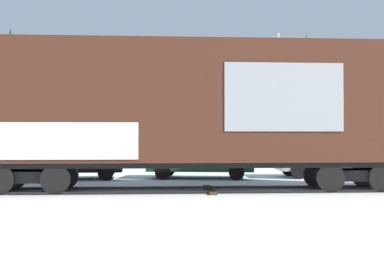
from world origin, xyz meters
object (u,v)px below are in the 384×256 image
at_px(flagpole, 280,85).
at_px(parked_car_silver, 324,158).
at_px(freight_car, 194,105).
at_px(parked_car_black, 72,159).
at_px(parked_car_green, 199,159).

xyz_separation_m(flagpole, parked_car_silver, (-0.53, -9.01, -4.11)).
bearing_deg(freight_car, parked_car_silver, 38.16).
height_order(freight_car, parked_car_silver, freight_car).
relative_size(flagpole, parked_car_black, 1.98).
height_order(freight_car, parked_car_black, freight_car).
bearing_deg(freight_car, parked_car_green, 82.12).
bearing_deg(freight_car, parked_car_black, 133.90).
bearing_deg(parked_car_silver, freight_car, -141.84).
relative_size(freight_car, parked_car_black, 4.01).
relative_size(parked_car_green, parked_car_silver, 1.11).
xyz_separation_m(parked_car_black, parked_car_green, (5.35, 0.01, -0.01)).
height_order(flagpole, parked_car_black, flagpole).
xyz_separation_m(flagpole, parked_car_green, (-6.01, -8.98, -4.15)).
distance_m(freight_car, parked_car_green, 5.30).
bearing_deg(freight_car, flagpole, 64.23).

